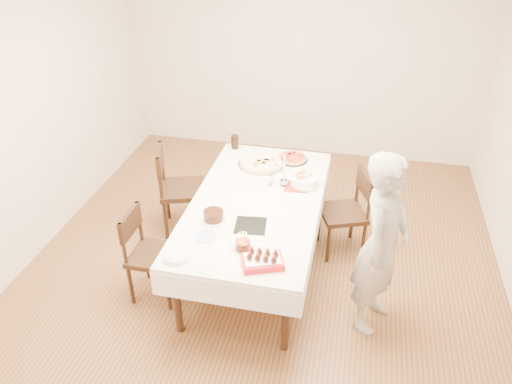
% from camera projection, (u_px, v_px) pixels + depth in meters
% --- Properties ---
extents(floor, '(5.00, 5.00, 0.00)m').
position_uv_depth(floor, '(264.00, 262.00, 4.92)').
color(floor, '#50341B').
rests_on(floor, ground).
extents(wall_back, '(4.50, 0.04, 2.70)m').
position_uv_depth(wall_back, '(305.00, 54.00, 6.28)').
color(wall_back, beige).
rests_on(wall_back, floor).
extents(wall_left, '(0.04, 5.00, 2.70)m').
position_uv_depth(wall_left, '(28.00, 115.00, 4.62)').
color(wall_left, beige).
rests_on(wall_left, floor).
extents(dining_table, '(1.91, 2.42, 0.75)m').
position_uv_depth(dining_table, '(256.00, 235.00, 4.67)').
color(dining_table, silver).
rests_on(dining_table, floor).
extents(chair_right_savory, '(0.58, 0.58, 0.88)m').
position_uv_depth(chair_right_savory, '(343.00, 213.00, 4.86)').
color(chair_right_savory, black).
rests_on(chair_right_savory, floor).
extents(chair_left_savory, '(0.62, 0.62, 0.96)m').
position_uv_depth(chair_left_savory, '(183.00, 189.00, 5.16)').
color(chair_left_savory, black).
rests_on(chair_left_savory, floor).
extents(chair_left_dessert, '(0.44, 0.44, 0.86)m').
position_uv_depth(chair_left_dessert, '(154.00, 255.00, 4.33)').
color(chair_left_dessert, black).
rests_on(chair_left_dessert, floor).
extents(person, '(0.55, 0.67, 1.58)m').
position_uv_depth(person, '(382.00, 245.00, 3.87)').
color(person, '#A6A29C').
rests_on(person, floor).
extents(pizza_white, '(0.55, 0.55, 0.04)m').
position_uv_depth(pizza_white, '(262.00, 163.00, 5.04)').
color(pizza_white, beige).
rests_on(pizza_white, dining_table).
extents(pizza_pepperoni, '(0.37, 0.37, 0.04)m').
position_uv_depth(pizza_pepperoni, '(293.00, 158.00, 5.13)').
color(pizza_pepperoni, red).
rests_on(pizza_pepperoni, dining_table).
extents(red_placemat, '(0.23, 0.23, 0.01)m').
position_uv_depth(red_placemat, '(296.00, 187.00, 4.69)').
color(red_placemat, '#B21E1E').
rests_on(red_placemat, dining_table).
extents(pasta_bowl, '(0.34, 0.34, 0.08)m').
position_uv_depth(pasta_bowl, '(304.00, 181.00, 4.69)').
color(pasta_bowl, white).
rests_on(pasta_bowl, dining_table).
extents(taper_candle, '(0.08, 0.08, 0.33)m').
position_uv_depth(taper_candle, '(284.00, 170.00, 4.62)').
color(taper_candle, white).
rests_on(taper_candle, dining_table).
extents(shaker_pair, '(0.10, 0.10, 0.11)m').
position_uv_depth(shaker_pair, '(271.00, 180.00, 4.69)').
color(shaker_pair, white).
rests_on(shaker_pair, dining_table).
extents(cola_glass, '(0.08, 0.08, 0.15)m').
position_uv_depth(cola_glass, '(235.00, 142.00, 5.33)').
color(cola_glass, black).
rests_on(cola_glass, dining_table).
extents(layer_cake, '(0.24, 0.24, 0.09)m').
position_uv_depth(layer_cake, '(214.00, 216.00, 4.20)').
color(layer_cake, black).
rests_on(layer_cake, dining_table).
extents(cake_board, '(0.29, 0.29, 0.01)m').
position_uv_depth(cake_board, '(251.00, 226.00, 4.15)').
color(cake_board, black).
rests_on(cake_board, dining_table).
extents(birthday_cake, '(0.15, 0.15, 0.13)m').
position_uv_depth(birthday_cake, '(243.00, 241.00, 3.85)').
color(birthday_cake, '#37200F').
rests_on(birthday_cake, dining_table).
extents(strawberry_box, '(0.36, 0.30, 0.08)m').
position_uv_depth(strawberry_box, '(263.00, 261.00, 3.71)').
color(strawberry_box, red).
rests_on(strawberry_box, dining_table).
extents(box_lid, '(0.33, 0.27, 0.02)m').
position_uv_depth(box_lid, '(261.00, 259.00, 3.79)').
color(box_lid, beige).
rests_on(box_lid, dining_table).
extents(plate_stack, '(0.22, 0.22, 0.04)m').
position_uv_depth(plate_stack, '(177.00, 257.00, 3.78)').
color(plate_stack, white).
rests_on(plate_stack, dining_table).
extents(china_plate, '(0.24, 0.24, 0.01)m').
position_uv_depth(china_plate, '(206.00, 237.00, 4.02)').
color(china_plate, white).
rests_on(china_plate, dining_table).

